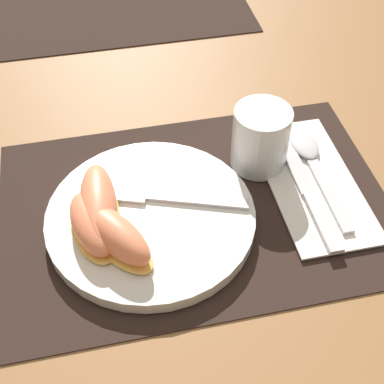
{
  "coord_description": "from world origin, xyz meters",
  "views": [
    {
      "loc": [
        -0.09,
        -0.41,
        0.48
      ],
      "look_at": [
        -0.0,
        0.0,
        0.02
      ],
      "focal_mm": 50.0,
      "sensor_mm": 36.0,
      "label": 1
    }
  ],
  "objects_px": {
    "knife": "(304,185)",
    "citrus_wedge_2": "(115,235)",
    "citrus_wedge_0": "(99,207)",
    "juice_glass": "(260,141)",
    "plate": "(151,218)",
    "citrus_wedge_1": "(92,225)",
    "spoon": "(311,156)",
    "fork": "(153,196)"
  },
  "relations": [
    {
      "from": "plate",
      "to": "citrus_wedge_0",
      "type": "bearing_deg",
      "value": 173.57
    },
    {
      "from": "knife",
      "to": "citrus_wedge_0",
      "type": "bearing_deg",
      "value": -178.13
    },
    {
      "from": "knife",
      "to": "citrus_wedge_2",
      "type": "height_order",
      "value": "citrus_wedge_2"
    },
    {
      "from": "juice_glass",
      "to": "citrus_wedge_0",
      "type": "relative_size",
      "value": 0.62
    },
    {
      "from": "plate",
      "to": "citrus_wedge_0",
      "type": "distance_m",
      "value": 0.06
    },
    {
      "from": "plate",
      "to": "fork",
      "type": "xyz_separation_m",
      "value": [
        0.01,
        0.02,
        0.01
      ]
    },
    {
      "from": "juice_glass",
      "to": "citrus_wedge_1",
      "type": "distance_m",
      "value": 0.23
    },
    {
      "from": "plate",
      "to": "spoon",
      "type": "height_order",
      "value": "plate"
    },
    {
      "from": "knife",
      "to": "citrus_wedge_1",
      "type": "bearing_deg",
      "value": -173.33
    },
    {
      "from": "fork",
      "to": "citrus_wedge_0",
      "type": "bearing_deg",
      "value": -165.27
    },
    {
      "from": "citrus_wedge_1",
      "to": "citrus_wedge_0",
      "type": "bearing_deg",
      "value": 67.37
    },
    {
      "from": "knife",
      "to": "juice_glass",
      "type": "bearing_deg",
      "value": 127.11
    },
    {
      "from": "citrus_wedge_1",
      "to": "plate",
      "type": "bearing_deg",
      "value": 13.52
    },
    {
      "from": "juice_glass",
      "to": "plate",
      "type": "bearing_deg",
      "value": -154.86
    },
    {
      "from": "juice_glass",
      "to": "knife",
      "type": "bearing_deg",
      "value": -52.89
    },
    {
      "from": "citrus_wedge_0",
      "to": "citrus_wedge_2",
      "type": "relative_size",
      "value": 1.15
    },
    {
      "from": "knife",
      "to": "fork",
      "type": "bearing_deg",
      "value": 177.35
    },
    {
      "from": "citrus_wedge_1",
      "to": "citrus_wedge_2",
      "type": "relative_size",
      "value": 0.9
    },
    {
      "from": "knife",
      "to": "citrus_wedge_2",
      "type": "relative_size",
      "value": 1.94
    },
    {
      "from": "juice_glass",
      "to": "citrus_wedge_2",
      "type": "xyz_separation_m",
      "value": [
        -0.19,
        -0.11,
        -0.0
      ]
    },
    {
      "from": "juice_glass",
      "to": "citrus_wedge_1",
      "type": "xyz_separation_m",
      "value": [
        -0.22,
        -0.09,
        -0.0
      ]
    },
    {
      "from": "plate",
      "to": "citrus_wedge_2",
      "type": "xyz_separation_m",
      "value": [
        -0.04,
        -0.04,
        0.02
      ]
    },
    {
      "from": "spoon",
      "to": "plate",
      "type": "bearing_deg",
      "value": -164.96
    },
    {
      "from": "juice_glass",
      "to": "citrus_wedge_1",
      "type": "bearing_deg",
      "value": -158.2
    },
    {
      "from": "spoon",
      "to": "citrus_wedge_1",
      "type": "xyz_separation_m",
      "value": [
        -0.28,
        -0.07,
        0.02
      ]
    },
    {
      "from": "juice_glass",
      "to": "citrus_wedge_0",
      "type": "bearing_deg",
      "value": -162.73
    },
    {
      "from": "juice_glass",
      "to": "knife",
      "type": "relative_size",
      "value": 0.37
    },
    {
      "from": "fork",
      "to": "citrus_wedge_2",
      "type": "xyz_separation_m",
      "value": [
        -0.05,
        -0.06,
        0.01
      ]
    },
    {
      "from": "citrus_wedge_2",
      "to": "knife",
      "type": "bearing_deg",
      "value": 12.33
    },
    {
      "from": "citrus_wedge_0",
      "to": "citrus_wedge_1",
      "type": "bearing_deg",
      "value": -112.63
    },
    {
      "from": "juice_glass",
      "to": "spoon",
      "type": "relative_size",
      "value": 0.45
    },
    {
      "from": "spoon",
      "to": "citrus_wedge_2",
      "type": "relative_size",
      "value": 1.57
    },
    {
      "from": "plate",
      "to": "spoon",
      "type": "xyz_separation_m",
      "value": [
        0.22,
        0.06,
        -0.0
      ]
    },
    {
      "from": "juice_glass",
      "to": "fork",
      "type": "relative_size",
      "value": 0.43
    },
    {
      "from": "spoon",
      "to": "citrus_wedge_2",
      "type": "bearing_deg",
      "value": -159.87
    },
    {
      "from": "citrus_wedge_2",
      "to": "citrus_wedge_1",
      "type": "bearing_deg",
      "value": 136.08
    },
    {
      "from": "juice_glass",
      "to": "citrus_wedge_2",
      "type": "relative_size",
      "value": 0.71
    },
    {
      "from": "citrus_wedge_0",
      "to": "knife",
      "type": "bearing_deg",
      "value": 1.87
    },
    {
      "from": "juice_glass",
      "to": "fork",
      "type": "distance_m",
      "value": 0.15
    },
    {
      "from": "plate",
      "to": "juice_glass",
      "type": "distance_m",
      "value": 0.17
    },
    {
      "from": "knife",
      "to": "citrus_wedge_0",
      "type": "xyz_separation_m",
      "value": [
        -0.25,
        -0.01,
        0.03
      ]
    },
    {
      "from": "juice_glass",
      "to": "knife",
      "type": "distance_m",
      "value": 0.08
    }
  ]
}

